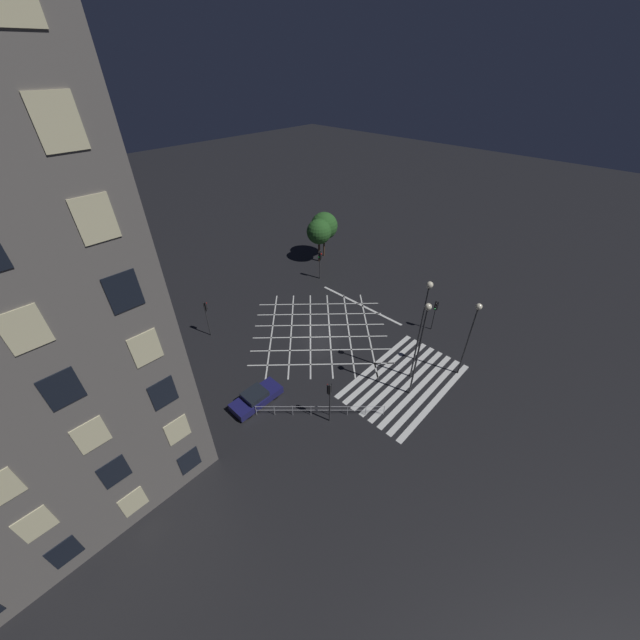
{
  "coord_description": "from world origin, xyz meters",
  "views": [
    {
      "loc": [
        -21.44,
        -20.46,
        23.56
      ],
      "look_at": [
        0.0,
        0.0,
        1.45
      ],
      "focal_mm": 20.0,
      "sensor_mm": 36.0,
      "label": 1
    }
  ],
  "objects_px": {
    "waiting_car": "(256,398)",
    "traffic_light_ne_cross": "(320,260)",
    "street_lamp_far": "(422,335)",
    "traffic_light_nw_main": "(206,312)",
    "street_lamp_west": "(473,325)",
    "traffic_light_se_main": "(435,310)",
    "street_lamp_east": "(423,315)",
    "street_tree_near": "(324,226)",
    "traffic_light_sw_cross": "(329,395)",
    "street_tree_far": "(319,232)",
    "traffic_light_ne_main": "(320,259)"
  },
  "relations": [
    {
      "from": "traffic_light_ne_main",
      "to": "street_tree_far",
      "type": "distance_m",
      "value": 5.18
    },
    {
      "from": "traffic_light_nw_main",
      "to": "street_tree_far",
      "type": "height_order",
      "value": "street_tree_far"
    },
    {
      "from": "street_tree_near",
      "to": "street_lamp_east",
      "type": "bearing_deg",
      "value": -118.87
    },
    {
      "from": "traffic_light_ne_cross",
      "to": "street_tree_near",
      "type": "distance_m",
      "value": 6.99
    },
    {
      "from": "traffic_light_nw_main",
      "to": "street_tree_far",
      "type": "bearing_deg",
      "value": 9.63
    },
    {
      "from": "street_lamp_east",
      "to": "street_tree_near",
      "type": "distance_m",
      "value": 25.69
    },
    {
      "from": "traffic_light_nw_main",
      "to": "traffic_light_ne_main",
      "type": "distance_m",
      "value": 16.31
    },
    {
      "from": "street_lamp_east",
      "to": "street_tree_far",
      "type": "height_order",
      "value": "street_lamp_east"
    },
    {
      "from": "traffic_light_se_main",
      "to": "traffic_light_nw_main",
      "type": "bearing_deg",
      "value": -44.16
    },
    {
      "from": "traffic_light_ne_cross",
      "to": "street_lamp_west",
      "type": "relative_size",
      "value": 0.49
    },
    {
      "from": "traffic_light_ne_main",
      "to": "street_lamp_east",
      "type": "xyz_separation_m",
      "value": [
        -7.11,
        -18.22,
        4.11
      ]
    },
    {
      "from": "traffic_light_ne_main",
      "to": "street_lamp_far",
      "type": "bearing_deg",
      "value": 65.18
    },
    {
      "from": "traffic_light_nw_main",
      "to": "street_tree_near",
      "type": "height_order",
      "value": "street_tree_near"
    },
    {
      "from": "traffic_light_sw_cross",
      "to": "street_lamp_far",
      "type": "bearing_deg",
      "value": -114.27
    },
    {
      "from": "street_tree_far",
      "to": "waiting_car",
      "type": "bearing_deg",
      "value": -147.75
    },
    {
      "from": "traffic_light_nw_main",
      "to": "street_lamp_far",
      "type": "bearing_deg",
      "value": -69.08
    },
    {
      "from": "traffic_light_ne_main",
      "to": "traffic_light_ne_cross",
      "type": "distance_m",
      "value": 0.15
    },
    {
      "from": "traffic_light_se_main",
      "to": "traffic_light_nw_main",
      "type": "height_order",
      "value": "traffic_light_nw_main"
    },
    {
      "from": "traffic_light_nw_main",
      "to": "waiting_car",
      "type": "bearing_deg",
      "value": -102.73
    },
    {
      "from": "street_lamp_east",
      "to": "street_lamp_far",
      "type": "distance_m",
      "value": 2.11
    },
    {
      "from": "street_lamp_east",
      "to": "traffic_light_sw_cross",
      "type": "bearing_deg",
      "value": 166.47
    },
    {
      "from": "traffic_light_nw_main",
      "to": "street_lamp_far",
      "type": "height_order",
      "value": "street_lamp_far"
    },
    {
      "from": "traffic_light_ne_cross",
      "to": "street_lamp_far",
      "type": "distance_m",
      "value": 21.45
    },
    {
      "from": "traffic_light_sw_cross",
      "to": "traffic_light_nw_main",
      "type": "bearing_deg",
      "value": 1.64
    },
    {
      "from": "traffic_light_sw_cross",
      "to": "street_lamp_east",
      "type": "distance_m",
      "value": 9.83
    },
    {
      "from": "waiting_car",
      "to": "street_lamp_west",
      "type": "bearing_deg",
      "value": -35.33
    },
    {
      "from": "traffic_light_sw_cross",
      "to": "traffic_light_ne_cross",
      "type": "relative_size",
      "value": 1.08
    },
    {
      "from": "traffic_light_se_main",
      "to": "street_tree_near",
      "type": "xyz_separation_m",
      "value": [
        4.89,
        20.23,
        1.93
      ]
    },
    {
      "from": "street_lamp_west",
      "to": "traffic_light_se_main",
      "type": "bearing_deg",
      "value": 51.25
    },
    {
      "from": "street_lamp_west",
      "to": "street_tree_near",
      "type": "bearing_deg",
      "value": 70.48
    },
    {
      "from": "street_lamp_far",
      "to": "street_tree_near",
      "type": "bearing_deg",
      "value": 58.88
    },
    {
      "from": "traffic_light_ne_main",
      "to": "waiting_car",
      "type": "relative_size",
      "value": 0.89
    },
    {
      "from": "traffic_light_se_main",
      "to": "traffic_light_ne_main",
      "type": "distance_m",
      "value": 16.06
    },
    {
      "from": "street_tree_far",
      "to": "traffic_light_ne_main",
      "type": "bearing_deg",
      "value": -135.18
    },
    {
      "from": "street_lamp_west",
      "to": "street_tree_far",
      "type": "height_order",
      "value": "street_lamp_west"
    },
    {
      "from": "traffic_light_nw_main",
      "to": "traffic_light_ne_main",
      "type": "xyz_separation_m",
      "value": [
        16.31,
        -0.12,
        -0.11
      ]
    },
    {
      "from": "traffic_light_sw_cross",
      "to": "street_lamp_west",
      "type": "distance_m",
      "value": 13.37
    },
    {
      "from": "traffic_light_nw_main",
      "to": "street_tree_near",
      "type": "bearing_deg",
      "value": 10.64
    },
    {
      "from": "street_lamp_west",
      "to": "traffic_light_ne_cross",
      "type": "bearing_deg",
      "value": 79.92
    },
    {
      "from": "street_tree_near",
      "to": "street_tree_far",
      "type": "bearing_deg",
      "value": -158.36
    },
    {
      "from": "waiting_car",
      "to": "traffic_light_ne_cross",
      "type": "bearing_deg",
      "value": 29.13
    },
    {
      "from": "traffic_light_sw_cross",
      "to": "traffic_light_nw_main",
      "type": "relative_size",
      "value": 1.0
    },
    {
      "from": "traffic_light_se_main",
      "to": "street_tree_near",
      "type": "height_order",
      "value": "street_tree_near"
    },
    {
      "from": "street_lamp_east",
      "to": "waiting_car",
      "type": "xyz_separation_m",
      "value": [
        -11.61,
        7.69,
        -6.31
      ]
    },
    {
      "from": "traffic_light_ne_main",
      "to": "waiting_car",
      "type": "height_order",
      "value": "traffic_light_ne_main"
    },
    {
      "from": "street_lamp_west",
      "to": "street_lamp_far",
      "type": "distance_m",
      "value": 5.57
    },
    {
      "from": "traffic_light_se_main",
      "to": "traffic_light_nw_main",
      "type": "xyz_separation_m",
      "value": [
        -16.66,
        16.18,
        0.37
      ]
    },
    {
      "from": "traffic_light_ne_cross",
      "to": "street_lamp_far",
      "type": "bearing_deg",
      "value": -24.94
    },
    {
      "from": "traffic_light_nw_main",
      "to": "street_lamp_west",
      "type": "relative_size",
      "value": 0.53
    },
    {
      "from": "traffic_light_nw_main",
      "to": "traffic_light_ne_cross",
      "type": "bearing_deg",
      "value": -0.8
    }
  ]
}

